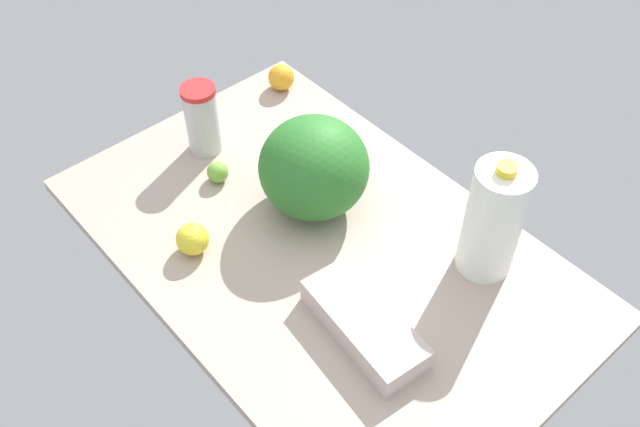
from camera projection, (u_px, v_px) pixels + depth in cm
name	position (u px, v px, depth cm)	size (l,w,h in cm)	color
countertop	(320.00, 248.00, 162.52)	(120.00, 76.00, 3.00)	#AD9A8B
watermelon	(314.00, 168.00, 161.21)	(25.31, 25.31, 23.53)	#2A7128
milk_jug	(493.00, 221.00, 147.19)	(12.04, 12.04, 29.67)	white
egg_carton	(364.00, 324.00, 143.02)	(28.84, 11.68, 6.15)	beige
tumbler_cup	(202.00, 119.00, 176.20)	(8.69, 8.69, 19.00)	silver
lemon_near_front	(193.00, 239.00, 157.42)	(7.40, 7.40, 7.40)	yellow
orange_by_jug	(281.00, 77.00, 197.44)	(7.24, 7.24, 7.24)	orange
lime_far_back	(218.00, 172.00, 173.33)	(5.32, 5.32, 5.32)	#6FAB3B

